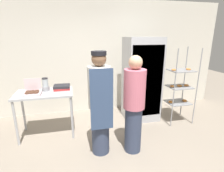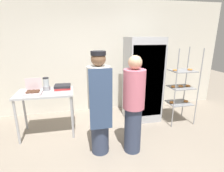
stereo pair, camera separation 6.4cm
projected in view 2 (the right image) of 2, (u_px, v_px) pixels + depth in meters
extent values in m
plane|color=gray|center=(127.00, 166.00, 2.65)|extent=(14.00, 14.00, 0.00)
cube|color=silver|center=(102.00, 57.00, 4.40)|extent=(6.40, 0.12, 2.74)
cube|color=#ADAFB5|center=(142.00, 80.00, 3.96)|extent=(0.76, 0.64, 1.87)
cube|color=#93959B|center=(148.00, 82.00, 3.66)|extent=(0.70, 0.02, 1.54)
cylinder|color=silver|center=(139.00, 82.00, 3.58)|extent=(0.02, 0.02, 0.92)
cylinder|color=#93969B|center=(175.00, 90.00, 3.54)|extent=(0.02, 0.02, 1.66)
cylinder|color=#93969B|center=(199.00, 89.00, 3.65)|extent=(0.02, 0.02, 1.66)
cylinder|color=#93969B|center=(164.00, 84.00, 3.97)|extent=(0.02, 0.02, 1.66)
cylinder|color=#93969B|center=(186.00, 83.00, 4.08)|extent=(0.02, 0.02, 1.66)
cube|color=gray|center=(179.00, 103.00, 3.92)|extent=(0.50, 0.42, 0.01)
torus|color=orange|center=(172.00, 102.00, 3.88)|extent=(0.10, 0.10, 0.04)
torus|color=orange|center=(186.00, 101.00, 3.95)|extent=(0.10, 0.10, 0.04)
cube|color=gray|center=(181.00, 87.00, 3.82)|extent=(0.50, 0.42, 0.01)
torus|color=orange|center=(174.00, 87.00, 3.77)|extent=(0.10, 0.10, 0.04)
torus|color=orange|center=(181.00, 86.00, 3.81)|extent=(0.10, 0.10, 0.04)
torus|color=orange|center=(188.00, 86.00, 3.84)|extent=(0.10, 0.10, 0.04)
cube|color=gray|center=(183.00, 71.00, 3.71)|extent=(0.50, 0.42, 0.01)
torus|color=orange|center=(175.00, 70.00, 3.67)|extent=(0.11, 0.11, 0.03)
torus|color=orange|center=(190.00, 69.00, 3.74)|extent=(0.11, 0.11, 0.03)
cube|color=#ADAFB5|center=(45.00, 93.00, 3.30)|extent=(1.04, 0.62, 0.04)
cylinder|color=#ADAFB5|center=(17.00, 123.00, 3.08)|extent=(0.04, 0.04, 0.84)
cylinder|color=#ADAFB5|center=(72.00, 118.00, 3.27)|extent=(0.04, 0.04, 0.84)
cylinder|color=#ADAFB5|center=(25.00, 110.00, 3.58)|extent=(0.04, 0.04, 0.84)
cylinder|color=#ADAFB5|center=(72.00, 107.00, 3.77)|extent=(0.04, 0.04, 0.84)
cube|color=silver|center=(33.00, 93.00, 3.13)|extent=(0.29, 0.23, 0.05)
cube|color=silver|center=(34.00, 84.00, 3.20)|extent=(0.28, 0.01, 0.23)
torus|color=#513323|center=(28.00, 92.00, 3.06)|extent=(0.09, 0.09, 0.03)
torus|color=#513323|center=(32.00, 92.00, 3.07)|extent=(0.09, 0.09, 0.03)
torus|color=#513323|center=(37.00, 92.00, 3.09)|extent=(0.09, 0.09, 0.03)
torus|color=#513323|center=(29.00, 91.00, 3.14)|extent=(0.09, 0.09, 0.03)
torus|color=#513323|center=(33.00, 91.00, 3.16)|extent=(0.09, 0.09, 0.03)
torus|color=#513323|center=(38.00, 90.00, 3.17)|extent=(0.09, 0.09, 0.03)
cylinder|color=#99999E|center=(47.00, 88.00, 3.38)|extent=(0.13, 0.13, 0.09)
cylinder|color=#B2BCC1|center=(46.00, 82.00, 3.35)|extent=(0.10, 0.10, 0.15)
cylinder|color=black|center=(46.00, 78.00, 3.32)|extent=(0.11, 0.11, 0.02)
cube|color=#B72D2D|center=(63.00, 88.00, 3.47)|extent=(0.31, 0.26, 0.04)
cube|color=#232328|center=(62.00, 86.00, 3.46)|extent=(0.31, 0.26, 0.04)
cylinder|color=#333D56|center=(100.00, 130.00, 2.88)|extent=(0.29, 0.29, 0.82)
cylinder|color=beige|center=(99.00, 87.00, 2.67)|extent=(0.36, 0.36, 0.65)
sphere|color=brown|center=(98.00, 59.00, 2.55)|extent=(0.22, 0.22, 0.22)
cube|color=#33476B|center=(101.00, 100.00, 2.54)|extent=(0.34, 0.02, 0.93)
cylinder|color=black|center=(98.00, 53.00, 2.53)|extent=(0.23, 0.23, 0.06)
cylinder|color=#333D56|center=(133.00, 129.00, 2.91)|extent=(0.28, 0.28, 0.79)
cylinder|color=#C6667A|center=(134.00, 89.00, 2.71)|extent=(0.34, 0.34, 0.62)
sphere|color=tan|center=(135.00, 62.00, 2.60)|extent=(0.21, 0.21, 0.21)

